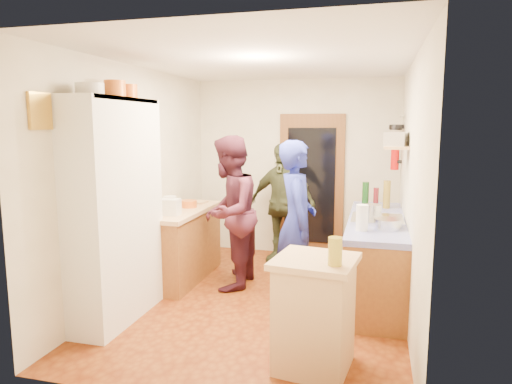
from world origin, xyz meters
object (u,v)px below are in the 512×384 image
at_px(person_hob, 300,222).
at_px(right_counter_base, 376,259).
at_px(hutch_body, 116,211).
at_px(person_left, 233,212).
at_px(person_back, 283,204).
at_px(island_base, 314,316).

bearing_deg(person_hob, right_counter_base, -80.41).
relative_size(hutch_body, right_counter_base, 1.00).
height_order(hutch_body, person_left, hutch_body).
xyz_separation_m(hutch_body, person_hob, (1.68, 0.92, -0.21)).
bearing_deg(person_back, island_base, -57.82).
relative_size(right_counter_base, person_hob, 1.24).
height_order(person_hob, person_left, person_left).
relative_size(person_hob, person_left, 0.98).
distance_m(hutch_body, person_hob, 1.93).
bearing_deg(right_counter_base, person_hob, -155.16).
height_order(island_base, person_back, person_back).
distance_m(hutch_body, person_left, 1.45).
height_order(right_counter_base, island_base, island_base).
distance_m(person_hob, person_left, 0.89).
distance_m(right_counter_base, person_back, 1.65).
bearing_deg(person_back, hutch_body, -102.86).
height_order(island_base, person_hob, person_hob).
distance_m(island_base, person_back, 2.87).
distance_m(hutch_body, right_counter_base, 2.90).
xyz_separation_m(person_left, person_back, (0.39, 1.08, -0.06)).
xyz_separation_m(right_counter_base, person_left, (-1.67, -0.12, 0.49)).
height_order(hutch_body, right_counter_base, hutch_body).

